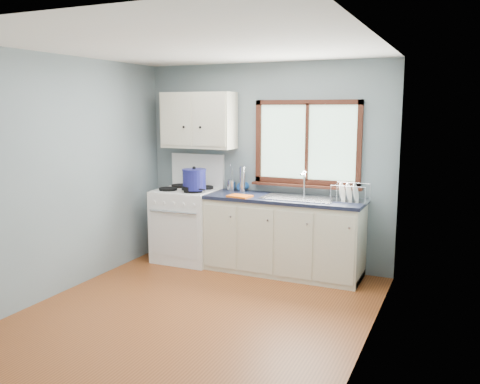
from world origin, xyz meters
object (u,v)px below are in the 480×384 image
at_px(utensil_crock, 231,185).
at_px(dish_rack, 350,197).
at_px(stockpot, 194,179).
at_px(base_cabinets, 284,239).
at_px(skillet, 192,188).
at_px(sink, 299,203).
at_px(thermos, 242,179).
at_px(gas_range, 187,223).

bearing_deg(utensil_crock, dish_rack, -5.54).
xyz_separation_m(stockpot, dish_rack, (1.88, 0.20, -0.11)).
height_order(base_cabinets, utensil_crock, utensil_crock).
distance_m(skillet, dish_rack, 1.92).
distance_m(skillet, utensil_crock, 0.52).
bearing_deg(sink, stockpot, -173.05).
bearing_deg(utensil_crock, thermos, -8.09).
height_order(sink, skillet, sink).
height_order(gas_range, skillet, gas_range).
distance_m(sink, thermos, 0.84).
bearing_deg(dish_rack, base_cabinets, -176.11).
bearing_deg(skillet, thermos, 54.51).
relative_size(skillet, thermos, 1.24).
bearing_deg(gas_range, stockpot, -36.40).
bearing_deg(thermos, dish_rack, -5.24).
xyz_separation_m(sink, thermos, (-0.79, 0.17, 0.22)).
height_order(base_cabinets, thermos, thermos).
height_order(thermos, dish_rack, thermos).
distance_m(sink, skillet, 1.34).
height_order(skillet, stockpot, stockpot).
bearing_deg(base_cabinets, utensil_crock, 166.23).
bearing_deg(gas_range, utensil_crock, 21.45).
xyz_separation_m(gas_range, utensil_crock, (0.53, 0.21, 0.50)).
height_order(gas_range, thermos, gas_range).
relative_size(base_cabinets, skillet, 4.72).
distance_m(gas_range, utensil_crock, 0.76).
distance_m(utensil_crock, dish_rack, 1.54).
bearing_deg(dish_rack, skillet, -172.49).
relative_size(sink, dish_rack, 2.07).
height_order(gas_range, utensil_crock, gas_range).
height_order(sink, stockpot, stockpot).
xyz_separation_m(base_cabinets, utensil_crock, (-0.77, 0.19, 0.58)).
xyz_separation_m(sink, dish_rack, (0.58, 0.04, 0.12)).
xyz_separation_m(sink, stockpot, (-1.30, -0.16, 0.23)).
distance_m(base_cabinets, dish_rack, 0.95).
relative_size(base_cabinets, sink, 2.20).
relative_size(stockpot, dish_rack, 0.92).
height_order(base_cabinets, dish_rack, dish_rack).
xyz_separation_m(base_cabinets, sink, (0.18, -0.00, 0.45)).
bearing_deg(thermos, sink, -11.92).
height_order(sink, utensil_crock, utensil_crock).
bearing_deg(stockpot, utensil_crock, 45.59).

